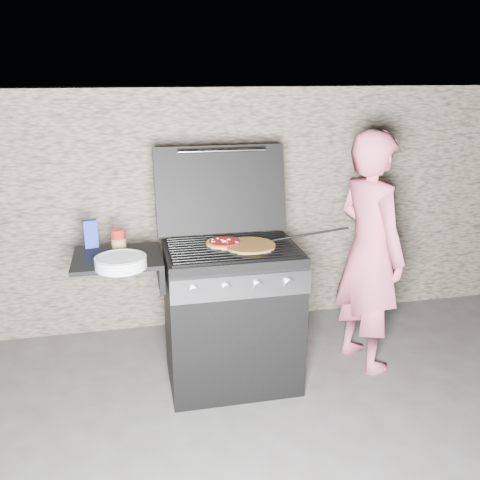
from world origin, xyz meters
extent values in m
plane|color=#45413E|center=(0.00, 0.00, 0.00)|extent=(50.00, 50.00, 0.00)
cube|color=gray|center=(0.00, 1.05, 0.90)|extent=(8.00, 0.35, 1.80)
cylinder|color=#AD8330|center=(0.11, -0.02, 0.92)|extent=(0.32, 0.32, 0.02)
cylinder|color=maroon|center=(-0.66, 0.11, 0.97)|extent=(0.10, 0.10, 0.13)
cube|color=navy|center=(-0.82, 0.19, 0.99)|extent=(0.08, 0.06, 0.17)
cylinder|color=silver|center=(-0.65, -0.20, 0.93)|extent=(0.29, 0.29, 0.06)
imported|color=#D36078|center=(0.92, 0.05, 0.79)|extent=(0.51, 0.65, 1.58)
cylinder|color=black|center=(0.47, 0.00, 0.96)|extent=(0.50, 0.12, 0.10)
camera|label=1|loc=(-0.58, -2.96, 1.93)|focal=40.00mm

